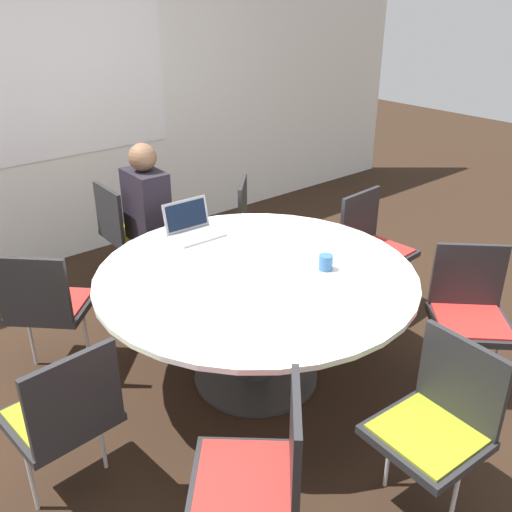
{
  "coord_description": "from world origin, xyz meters",
  "views": [
    {
      "loc": [
        -1.85,
        -2.21,
        2.22
      ],
      "look_at": [
        0.0,
        0.0,
        0.83
      ],
      "focal_mm": 40.0,
      "sensor_mm": 36.0,
      "label": 1
    }
  ],
  "objects": [
    {
      "name": "ground_plane",
      "position": [
        0.0,
        0.0,
        0.0
      ],
      "size": [
        16.0,
        16.0,
        0.0
      ],
      "primitive_type": "plane",
      "color": "black"
    },
    {
      "name": "wall_back",
      "position": [
        0.0,
        2.43,
        1.35
      ],
      "size": [
        8.0,
        0.07,
        2.7
      ],
      "color": "silver",
      "rests_on": "ground_plane"
    },
    {
      "name": "conference_table",
      "position": [
        0.0,
        0.0,
        0.6
      ],
      "size": [
        1.83,
        1.83,
        0.73
      ],
      "color": "#333333",
      "rests_on": "ground_plane"
    },
    {
      "name": "chair_0",
      "position": [
        -0.01,
        1.54,
        0.51
      ],
      "size": [
        0.44,
        0.45,
        0.86
      ],
      "rotation": [
        0.0,
        0.0,
        4.68
      ],
      "color": "#262628",
      "rests_on": "ground_plane"
    },
    {
      "name": "chair_1",
      "position": [
        -0.92,
        0.83,
        0.51
      ],
      "size": [
        0.61,
        0.61,
        0.86
      ],
      "rotation": [
        0.0,
        0.0,
        5.5
      ],
      "color": "#262628",
      "rests_on": "ground_plane"
    },
    {
      "name": "chair_2",
      "position": [
        -1.23,
        -0.16,
        0.51
      ],
      "size": [
        0.47,
        0.45,
        0.86
      ],
      "rotation": [
        0.0,
        0.0,
        6.36
      ],
      "color": "#262628",
      "rests_on": "ground_plane"
    },
    {
      "name": "chair_3",
      "position": [
        -0.78,
        -0.97,
        0.51
      ],
      "size": [
        0.61,
        0.61,
        0.86
      ],
      "rotation": [
        0.0,
        0.0,
        7.12
      ],
      "color": "#262628",
      "rests_on": "ground_plane"
    },
    {
      "name": "chair_4",
      "position": [
        -0.01,
        -1.24,
        0.51
      ],
      "size": [
        0.45,
        0.46,
        0.86
      ],
      "rotation": [
        0.0,
        0.0,
        7.79
      ],
      "color": "#262628",
      "rests_on": "ground_plane"
    },
    {
      "name": "chair_5",
      "position": [
        0.93,
        -0.82,
        0.51
      ],
      "size": [
        0.61,
        0.61,
        0.86
      ],
      "rotation": [
        0.0,
        0.0,
        8.65
      ],
      "color": "#262628",
      "rests_on": "ground_plane"
    },
    {
      "name": "chair_6",
      "position": [
        1.23,
        0.15,
        0.51
      ],
      "size": [
        0.47,
        0.45,
        0.86
      ],
      "rotation": [
        0.0,
        0.0,
        9.49
      ],
      "color": "#262628",
      "rests_on": "ground_plane"
    },
    {
      "name": "chair_7",
      "position": [
        0.82,
        0.94,
        0.51
      ],
      "size": [
        0.61,
        0.61,
        0.86
      ],
      "rotation": [
        0.0,
        0.0,
        10.23
      ],
      "color": "#262628",
      "rests_on": "ground_plane"
    },
    {
      "name": "person_0",
      "position": [
        0.06,
        1.3,
        0.71
      ],
      "size": [
        0.27,
        0.37,
        1.21
      ],
      "rotation": [
        0.0,
        0.0,
        4.68
      ],
      "color": "#231E28",
      "rests_on": "ground_plane"
    },
    {
      "name": "laptop",
      "position": [
        0.02,
        0.68,
        0.78
      ],
      "size": [
        0.33,
        0.27,
        0.21
      ],
      "rotation": [
        0.0,
        0.0,
        -0.04
      ],
      "color": "#99999E",
      "rests_on": "conference_table"
    },
    {
      "name": "coffee_cup",
      "position": [
        0.32,
        -0.23,
        0.78
      ],
      "size": [
        0.08,
        0.08,
        0.09
      ],
      "color": "#33669E",
      "rests_on": "conference_table"
    }
  ]
}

